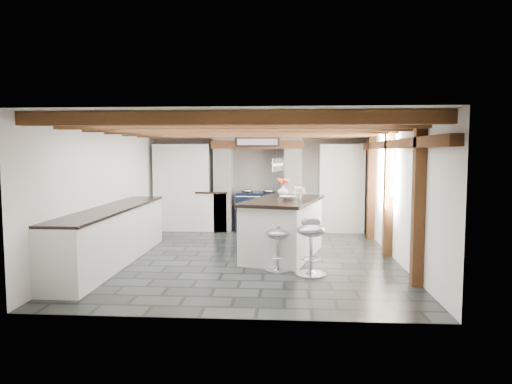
# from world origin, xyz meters

# --- Properties ---
(ground) EXTENTS (6.00, 6.00, 0.00)m
(ground) POSITION_xyz_m (0.00, 0.00, 0.00)
(ground) COLOR black
(ground) RESTS_ON ground
(room_shell) EXTENTS (6.00, 6.03, 6.00)m
(room_shell) POSITION_xyz_m (-0.61, 1.42, 1.07)
(room_shell) COLOR white
(room_shell) RESTS_ON ground
(range_cooker) EXTENTS (1.00, 0.63, 0.99)m
(range_cooker) POSITION_xyz_m (0.00, 2.68, 0.47)
(range_cooker) COLOR black
(range_cooker) RESTS_ON ground
(kitchen_island) EXTENTS (1.57, 2.24, 1.34)m
(kitchen_island) POSITION_xyz_m (0.60, 0.09, 0.52)
(kitchen_island) COLOR white
(kitchen_island) RESTS_ON ground
(bar_stool_near) EXTENTS (0.46, 0.46, 0.86)m
(bar_stool_near) POSITION_xyz_m (1.01, -1.15, 0.53)
(bar_stool_near) COLOR silver
(bar_stool_near) RESTS_ON ground
(bar_stool_far) EXTENTS (0.47, 0.47, 0.74)m
(bar_stool_far) POSITION_xyz_m (0.52, -0.93, 0.46)
(bar_stool_far) COLOR silver
(bar_stool_far) RESTS_ON ground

